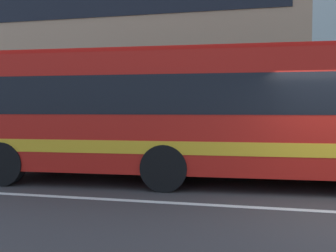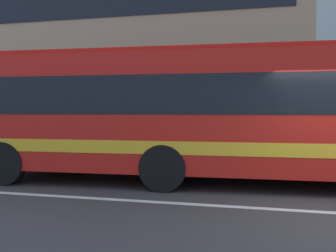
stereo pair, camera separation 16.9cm
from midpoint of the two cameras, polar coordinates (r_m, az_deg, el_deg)
The scene contains 3 objects.
hedge_row_far at distance 12.26m, azimuth 23.71°, elevation -2.92°, with size 16.61×1.10×1.20m, color #235726.
apartment_block_left at distance 21.56m, azimuth -7.65°, elevation 14.51°, with size 19.22×8.43×12.34m.
transit_bus at distance 8.68m, azimuth 4.42°, elevation 2.39°, with size 10.88×3.05×3.09m.
Camera 1 is at (-1.81, -6.54, 1.75)m, focal length 38.81 mm.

